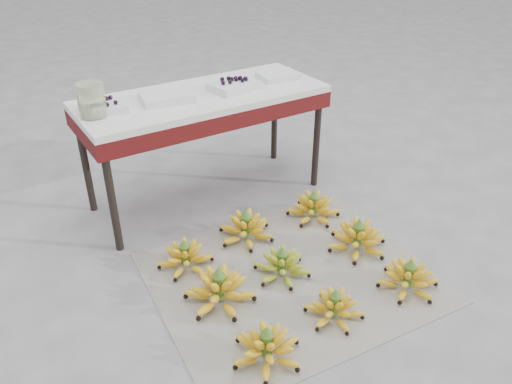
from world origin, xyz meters
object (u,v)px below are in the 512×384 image
tray_far_right (278,76)px  glass_jar (91,100)px  bunch_front_right (408,278)px  bunch_back_left (185,257)px  bunch_front_left (267,348)px  bunch_mid_center (282,265)px  vendor_table (204,106)px  bunch_mid_left (220,290)px  tray_far_left (103,107)px  tray_left (167,97)px  bunch_back_center (246,229)px  bunch_front_center (334,308)px  bunch_back_right (313,208)px  tray_right (234,85)px  newspaper_mat (291,277)px  bunch_mid_right (358,239)px

tray_far_right → glass_jar: size_ratio=1.46×
bunch_front_right → bunch_back_left: bunch_front_right is taller
bunch_front_left → bunch_mid_center: 0.51m
bunch_front_right → vendor_table: bearing=97.7°
bunch_front_left → bunch_mid_left: size_ratio=0.79×
bunch_front_right → tray_far_left: 1.66m
bunch_mid_left → bunch_back_left: size_ratio=1.17×
bunch_front_left → bunch_mid_left: (0.00, 0.38, 0.01)m
tray_far_left → tray_left: 0.32m
bunch_front_right → bunch_back_center: bunch_back_center is taller
tray_far_right → bunch_mid_left: bearing=-136.2°
bunch_front_center → bunch_back_right: 0.78m
tray_far_left → bunch_front_center: bearing=-67.3°
bunch_front_left → tray_far_right: size_ratio=1.30×
vendor_table → tray_right: 0.20m
newspaper_mat → tray_right: bearing=76.8°
bunch_mid_right → bunch_back_center: (-0.42, 0.38, -0.00)m
bunch_back_right → bunch_mid_center: bearing=-161.7°
tray_far_left → tray_right: tray_right is taller
tray_far_left → tray_far_right: tray_far_left is taller
bunch_front_right → glass_jar: (-0.97, 1.21, 0.66)m
bunch_front_right → glass_jar: 1.69m
vendor_table → tray_far_left: (-0.53, 0.03, 0.09)m
bunch_mid_center → glass_jar: 1.19m
glass_jar → bunch_front_right: bearing=-51.4°
tray_right → bunch_mid_left: bearing=-124.7°
bunch_front_center → bunch_back_left: size_ratio=0.90×
bunch_mid_center → tray_right: 1.03m
bunch_back_center → tray_far_right: bearing=62.5°
bunch_front_right → bunch_back_left: 1.04m
bunch_mid_left → glass_jar: 1.08m
bunch_front_right → vendor_table: (-0.38, 1.22, 0.51)m
bunch_mid_left → bunch_back_center: bunch_mid_left is taller
bunch_back_left → bunch_mid_left: bearing=-66.1°
bunch_mid_left → bunch_back_left: bunch_mid_left is taller
tray_left → vendor_table: bearing=1.0°
newspaper_mat → bunch_front_right: bearing=-41.2°
tray_far_right → bunch_back_left: bearing=-149.1°
tray_far_left → tray_right: bearing=-5.1°
bunch_back_center → bunch_mid_center: bearing=-72.5°
bunch_front_left → tray_far_right: 1.61m
bunch_back_left → vendor_table: size_ratio=0.25×
bunch_mid_left → bunch_front_center: bearing=-61.4°
tray_left → tray_far_right: (0.70, -0.00, -0.00)m
bunch_front_center → bunch_mid_center: (-0.03, 0.34, 0.00)m
tray_far_left → bunch_mid_center: bearing=-61.1°
tray_far_left → bunch_mid_left: bearing=-80.6°
bunch_mid_right → bunch_back_right: 0.35m
tray_left → glass_jar: bearing=-178.6°
bunch_mid_center → vendor_table: vendor_table is taller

